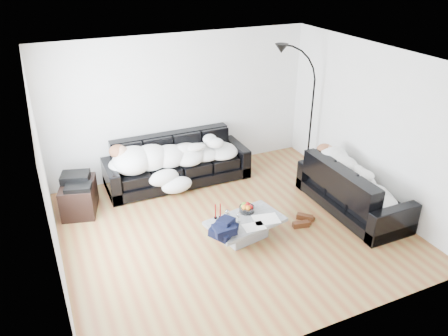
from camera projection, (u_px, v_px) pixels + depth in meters
name	position (u px, v px, depth m)	size (l,w,h in m)	color
ground	(232.00, 227.00, 6.79)	(5.00, 5.00, 0.00)	brown
wall_back	(181.00, 105.00, 8.04)	(5.00, 0.02, 2.60)	silver
wall_left	(46.00, 187.00, 5.29)	(0.02, 4.50, 2.60)	silver
wall_right	(371.00, 126.00, 7.12)	(0.02, 4.50, 2.60)	silver
ceiling	(234.00, 60.00, 5.62)	(5.00, 5.00, 0.00)	white
sofa_back	(177.00, 161.00, 7.94)	(2.59, 0.90, 0.85)	black
sofa_right	(353.00, 188.00, 7.09)	(2.01, 0.86, 0.81)	black
sleeper_back	(178.00, 151.00, 7.81)	(2.19, 0.76, 0.44)	white
sleeper_right	(355.00, 175.00, 6.99)	(1.73, 0.73, 0.42)	white
teal_cushion	(329.00, 156.00, 7.44)	(0.36, 0.30, 0.20)	#0B4F40
coffee_table	(245.00, 229.00, 6.47)	(1.11, 0.64, 0.32)	#939699
fruit_bowl	(247.00, 208.00, 6.57)	(0.23, 0.23, 0.14)	white
wine_glass_a	(227.00, 214.00, 6.39)	(0.07, 0.07, 0.16)	white
wine_glass_b	(228.00, 218.00, 6.30)	(0.06, 0.06, 0.15)	white
wine_glass_c	(239.00, 218.00, 6.30)	(0.07, 0.07, 0.17)	white
candle_left	(215.00, 212.00, 6.38)	(0.04, 0.04, 0.24)	maroon
candle_right	(220.00, 211.00, 6.40)	(0.04, 0.04, 0.24)	maroon
newspaper_a	(266.00, 219.00, 6.41)	(0.38, 0.29, 0.01)	silver
newspaper_b	(254.00, 227.00, 6.24)	(0.31, 0.22, 0.01)	silver
navy_jacket	(224.00, 224.00, 6.00)	(0.39, 0.32, 0.19)	black
shoes	(303.00, 221.00, 6.87)	(0.43, 0.32, 0.10)	#472311
av_cabinet	(79.00, 197.00, 7.12)	(0.51, 0.75, 0.51)	black
stereo	(76.00, 180.00, 6.97)	(0.44, 0.34, 0.13)	black
floor_lamp	(311.00, 115.00, 8.21)	(0.79, 0.31, 2.16)	black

